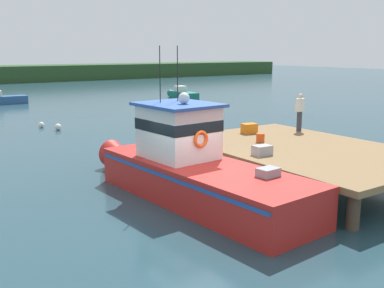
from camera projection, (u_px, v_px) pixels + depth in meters
ground_plane at (196, 203)px, 14.14m from camera, size 200.00×200.00×0.00m
dock at (303, 150)px, 16.59m from camera, size 6.00×9.00×1.20m
main_fishing_boat at (191, 167)px, 14.44m from camera, size 3.11×9.90×4.80m
crate_stack_mid_dock at (249, 128)px, 19.24m from camera, size 0.67×0.55×0.42m
crate_stack_near_edge at (262, 150)px, 15.24m from camera, size 0.63×0.49×0.33m
bait_bucket at (260, 138)px, 17.40m from camera, size 0.32×0.32×0.34m
deckhand_by_the_boat at (300, 111)px, 19.69m from camera, size 0.36×0.22×1.63m
moored_boat_near_channel at (0, 100)px, 39.96m from camera, size 4.88×1.35×1.23m
moored_boat_outer_mooring at (182, 94)px, 44.68m from camera, size 1.53×4.91×1.24m
mooring_buoy_inshore at (41, 125)px, 27.95m from camera, size 0.34×0.34×0.34m
mooring_buoy_outer at (58, 127)px, 26.95m from camera, size 0.40×0.40×0.40m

